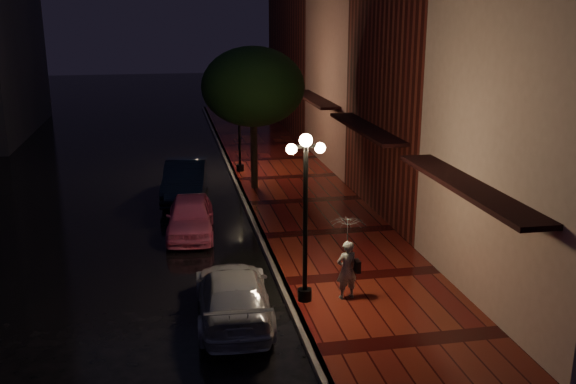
{
  "coord_description": "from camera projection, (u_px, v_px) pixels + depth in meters",
  "views": [
    {
      "loc": [
        -2.9,
        -19.66,
        7.26
      ],
      "look_at": [
        1.01,
        0.7,
        1.4
      ],
      "focal_mm": 40.0,
      "sensor_mm": 36.0,
      "label": 1
    }
  ],
  "objects": [
    {
      "name": "woman_with_umbrella",
      "position": [
        347.0,
        245.0,
        16.12
      ],
      "size": [
        0.9,
        0.92,
        2.17
      ],
      "rotation": [
        0.0,
        0.0,
        3.34
      ],
      "color": "silver",
      "rests_on": "sidewalk"
    },
    {
      "name": "storefront_extra",
      "position": [
        324.0,
        49.0,
        39.89
      ],
      "size": [
        5.0,
        12.0,
        10.0
      ],
      "primitive_type": "cube",
      "color": "#511914",
      "rests_on": "ground"
    },
    {
      "name": "pink_car",
      "position": [
        190.0,
        216.0,
        21.42
      ],
      "size": [
        1.8,
        3.9,
        1.29
      ],
      "primitive_type": "imported",
      "rotation": [
        0.0,
        0.0,
        -0.07
      ],
      "color": "#EB6090",
      "rests_on": "ground"
    },
    {
      "name": "storefront_far",
      "position": [
        374.0,
        71.0,
        30.57
      ],
      "size": [
        5.0,
        8.0,
        9.0
      ],
      "primitive_type": "cube",
      "color": "#8C5951",
      "rests_on": "ground"
    },
    {
      "name": "street_tree",
      "position": [
        253.0,
        89.0,
        25.69
      ],
      "size": [
        4.16,
        4.16,
        5.8
      ],
      "color": "black",
      "rests_on": "sidewalk"
    },
    {
      "name": "streetlamp_far",
      "position": [
        239.0,
        118.0,
        28.94
      ],
      "size": [
        0.96,
        0.36,
        4.31
      ],
      "color": "black",
      "rests_on": "sidewalk"
    },
    {
      "name": "navy_car",
      "position": [
        186.0,
        180.0,
        25.63
      ],
      "size": [
        2.1,
        4.73,
        1.51
      ],
      "primitive_type": "imported",
      "rotation": [
        0.0,
        0.0,
        -0.11
      ],
      "color": "black",
      "rests_on": "ground"
    },
    {
      "name": "streetlamp_near",
      "position": [
        305.0,
        208.0,
        15.71
      ],
      "size": [
        0.96,
        0.36,
        4.31
      ],
      "color": "black",
      "rests_on": "sidewalk"
    },
    {
      "name": "storefront_mid",
      "position": [
        447.0,
        63.0,
        22.74
      ],
      "size": [
        5.0,
        8.0,
        11.0
      ],
      "primitive_type": "cube",
      "color": "#511914",
      "rests_on": "ground"
    },
    {
      "name": "silver_car",
      "position": [
        233.0,
        295.0,
        15.53
      ],
      "size": [
        1.96,
        4.42,
        1.26
      ],
      "primitive_type": "imported",
      "rotation": [
        0.0,
        0.0,
        3.1
      ],
      "color": "#AEAFB6",
      "rests_on": "ground"
    },
    {
      "name": "parking_meter",
      "position": [
        305.0,
        244.0,
        18.01
      ],
      "size": [
        0.14,
        0.13,
        1.31
      ],
      "rotation": [
        0.0,
        0.0,
        -0.35
      ],
      "color": "black",
      "rests_on": "sidewalk"
    },
    {
      "name": "sidewalk",
      "position": [
        328.0,
        234.0,
        21.46
      ],
      "size": [
        4.5,
        60.0,
        0.15
      ],
      "primitive_type": "cube",
      "color": "#480E0C",
      "rests_on": "ground"
    },
    {
      "name": "ground",
      "position": [
        262.0,
        240.0,
        21.08
      ],
      "size": [
        120.0,
        120.0,
        0.0
      ],
      "primitive_type": "plane",
      "color": "black",
      "rests_on": "ground"
    },
    {
      "name": "curb",
      "position": [
        262.0,
        238.0,
        21.06
      ],
      "size": [
        0.25,
        60.0,
        0.15
      ],
      "primitive_type": "cube",
      "color": "#595451",
      "rests_on": "ground"
    }
  ]
}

